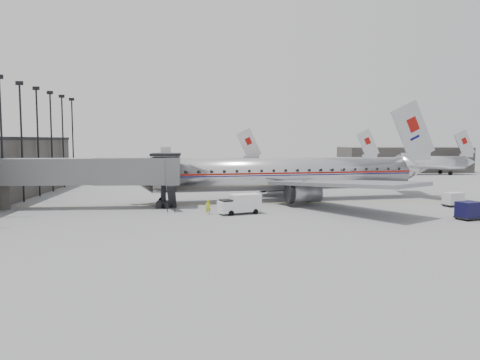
% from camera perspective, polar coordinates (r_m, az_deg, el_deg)
% --- Properties ---
extents(ground, '(160.00, 160.00, 0.00)m').
position_cam_1_polar(ground, '(52.34, 0.64, -3.79)').
color(ground, slate).
rests_on(ground, ground).
extents(hangar, '(30.00, 12.00, 6.00)m').
position_cam_1_polar(hangar, '(122.28, 19.26, 2.38)').
color(hangar, '#383633').
rests_on(hangar, ground).
extents(apron_line, '(60.00, 0.15, 0.01)m').
position_cam_1_polar(apron_line, '(58.59, 3.00, -2.85)').
color(apron_line, gold).
rests_on(apron_line, ground).
extents(jet_bridge, '(21.00, 6.20, 7.10)m').
position_cam_1_polar(jet_bridge, '(56.51, -16.80, 0.91)').
color(jet_bridge, slate).
rests_on(jet_bridge, ground).
extents(floodlight_masts, '(0.90, 42.25, 15.25)m').
position_cam_1_polar(floodlight_masts, '(68.31, -24.22, 4.87)').
color(floodlight_masts, black).
rests_on(floodlight_masts, ground).
extents(distant_aircraft_near, '(16.39, 3.20, 10.26)m').
position_cam_1_polar(distant_aircraft_near, '(93.69, -2.93, 1.77)').
color(distant_aircraft_near, silver).
rests_on(distant_aircraft_near, ground).
extents(distant_aircraft_mid, '(16.39, 3.20, 10.26)m').
position_cam_1_polar(distant_aircraft_mid, '(101.90, 11.78, 1.93)').
color(distant_aircraft_mid, silver).
rests_on(distant_aircraft_mid, ground).
extents(distant_aircraft_far, '(16.39, 3.20, 10.26)m').
position_cam_1_polar(distant_aircraft_far, '(114.70, 22.76, 1.98)').
color(distant_aircraft_far, silver).
rests_on(distant_aircraft_far, ground).
extents(airliner, '(42.65, 39.28, 13.53)m').
position_cam_1_polar(airliner, '(61.92, 6.14, 0.72)').
color(airliner, silver).
rests_on(airliner, ground).
extents(service_van, '(4.80, 3.06, 2.11)m').
position_cam_1_polar(service_van, '(50.13, -0.01, -2.90)').
color(service_van, white).
rests_on(service_van, ground).
extents(baggage_cart_navy, '(2.70, 2.35, 1.80)m').
position_cam_1_polar(baggage_cart_navy, '(51.85, 26.13, -3.32)').
color(baggage_cart_navy, black).
rests_on(baggage_cart_navy, ground).
extents(baggage_cart_white, '(2.44, 2.06, 1.67)m').
position_cam_1_polar(baggage_cart_white, '(61.14, 24.54, -2.13)').
color(baggage_cart_white, silver).
rests_on(baggage_cart_white, ground).
extents(ramp_worker, '(0.62, 0.44, 1.59)m').
position_cam_1_polar(ramp_worker, '(49.88, -3.88, -3.31)').
color(ramp_worker, '#B4C317').
rests_on(ramp_worker, ground).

